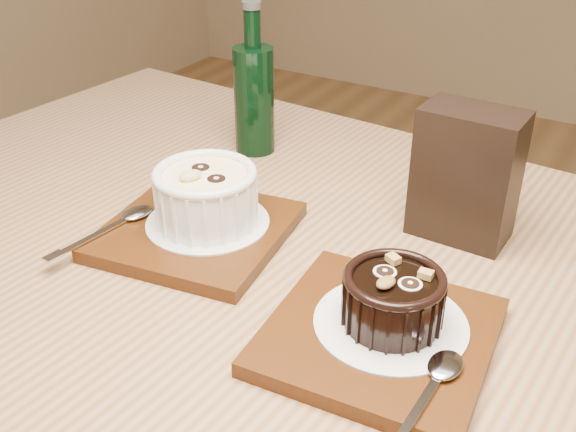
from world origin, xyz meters
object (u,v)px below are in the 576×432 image
object	(u,v)px
ramekin_white	(206,194)
condiment_stand	(466,175)
green_bottle	(254,96)
table	(296,362)
tray_left	(197,231)
tray_right	(379,336)
ramekin_dark	(393,297)

from	to	relation	value
ramekin_white	condiment_stand	size ratio (longest dim) A/B	0.77
green_bottle	table	bearing A→B (deg)	-49.95
ramekin_white	table	bearing A→B (deg)	7.86
ramekin_white	condiment_stand	distance (m)	0.27
tray_left	tray_right	world-z (taller)	same
tray_left	ramekin_white	xyz separation A→B (m)	(0.01, 0.01, 0.04)
ramekin_white	ramekin_dark	distance (m)	0.24
green_bottle	tray_right	bearing A→B (deg)	-42.33
tray_left	green_bottle	xyz separation A→B (m)	(-0.07, 0.22, 0.07)
table	ramekin_white	xyz separation A→B (m)	(-0.13, 0.04, 0.14)
ramekin_white	tray_right	distance (m)	0.24
ramekin_dark	green_bottle	bearing A→B (deg)	152.21
tray_left	ramekin_dark	world-z (taller)	ramekin_dark
tray_left	ramekin_dark	bearing A→B (deg)	-10.85
tray_left	ramekin_white	world-z (taller)	ramekin_white
table	tray_left	bearing A→B (deg)	169.06
table	green_bottle	xyz separation A→B (m)	(-0.21, 0.25, 0.17)
ramekin_white	tray_right	world-z (taller)	ramekin_white
ramekin_white	ramekin_dark	size ratio (longest dim) A/B	1.27
tray_right	green_bottle	distance (m)	0.42
table	green_bottle	world-z (taller)	green_bottle
condiment_stand	green_bottle	bearing A→B (deg)	166.90
tray_left	tray_right	xyz separation A→B (m)	(0.23, -0.06, 0.00)
tray_right	green_bottle	size ratio (longest dim) A/B	0.92
table	tray_left	world-z (taller)	tray_left
tray_right	green_bottle	xyz separation A→B (m)	(-0.30, 0.28, 0.07)
table	tray_left	size ratio (longest dim) A/B	6.99
table	condiment_stand	size ratio (longest dim) A/B	8.99
table	tray_right	distance (m)	0.14
condiment_stand	table	bearing A→B (deg)	-119.14
ramekin_white	ramekin_dark	world-z (taller)	ramekin_white
tray_left	condiment_stand	world-z (taller)	condiment_stand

